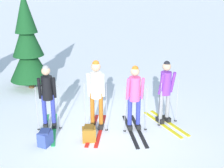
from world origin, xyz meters
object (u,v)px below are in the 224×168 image
object	(u,v)px
skier_in_white	(96,92)
backpack_on_snow_front	(45,138)
backpack_on_snow_beside	(89,134)
skier_in_pink	(134,94)
skier_in_purple	(166,90)
skier_in_black	(48,95)
pine_tree_near	(28,46)

from	to	relation	value
skier_in_white	backpack_on_snow_front	xyz separation A→B (m)	(-1.13, -0.87, -0.83)
skier_in_white	backpack_on_snow_front	bearing A→B (deg)	-142.55
skier_in_white	backpack_on_snow_beside	bearing A→B (deg)	-101.97
skier_in_pink	backpack_on_snow_front	size ratio (longest dim) A/B	4.62
skier_in_purple	backpack_on_snow_front	xyz separation A→B (m)	(-2.90, -1.29, -0.75)
skier_in_black	backpack_on_snow_beside	world-z (taller)	skier_in_black
skier_in_pink	skier_in_purple	distance (m)	0.92
skier_in_white	backpack_on_snow_front	size ratio (longest dim) A/B	4.74
backpack_on_snow_beside	skier_in_pink	bearing A→B (deg)	31.00
skier_in_black	pine_tree_near	world-z (taller)	pine_tree_near
skier_in_white	skier_in_purple	xyz separation A→B (m)	(1.77, 0.42, -0.08)
skier_in_white	skier_in_pink	distance (m)	0.95
pine_tree_near	backpack_on_snow_front	size ratio (longest dim) A/B	8.62
backpack_on_snow_front	backpack_on_snow_beside	bearing A→B (deg)	13.38
skier_in_pink	pine_tree_near	xyz separation A→B (m)	(-3.54, 2.96, 0.56)
pine_tree_near	skier_in_pink	bearing A→B (deg)	-39.86
backpack_on_snow_front	backpack_on_snow_beside	size ratio (longest dim) A/B	1.01
skier_in_pink	skier_in_white	bearing A→B (deg)	-178.70
pine_tree_near	backpack_on_snow_beside	bearing A→B (deg)	-55.70
skier_in_white	skier_in_purple	size ratio (longest dim) A/B	1.06
backpack_on_snow_front	backpack_on_snow_beside	xyz separation A→B (m)	(1.00, 0.24, 0.00)
skier_in_pink	pine_tree_near	size ratio (longest dim) A/B	0.54
skier_in_pink	skier_in_purple	bearing A→B (deg)	25.85
skier_in_black	backpack_on_snow_beside	distance (m)	1.46
pine_tree_near	backpack_on_snow_front	xyz separation A→B (m)	(1.46, -3.85, -1.33)
skier_in_black	skier_in_white	size ratio (longest dim) A/B	0.98
skier_in_purple	skier_in_pink	bearing A→B (deg)	-154.15
skier_in_black	skier_in_pink	world-z (taller)	skier_in_pink
backpack_on_snow_beside	backpack_on_snow_front	bearing A→B (deg)	-166.62
skier_in_black	pine_tree_near	xyz separation A→B (m)	(-1.37, 2.98, 0.60)
skier_in_pink	pine_tree_near	distance (m)	4.65
skier_in_white	backpack_on_snow_front	distance (m)	1.65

